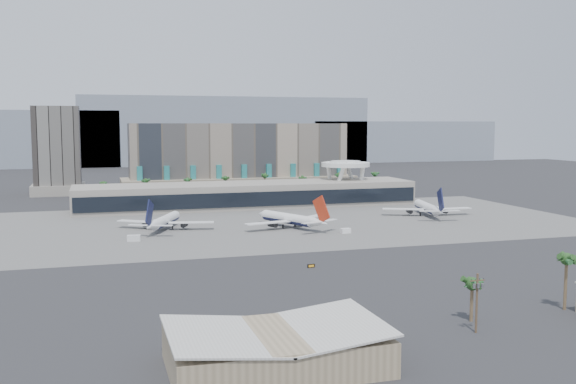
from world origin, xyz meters
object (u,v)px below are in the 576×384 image
object	(u,v)px
utility_pole	(477,298)
airliner_centre	(290,219)
service_vehicle_b	(346,231)
taxiway_sign	(311,266)
airliner_right	(428,208)
service_vehicle_a	(134,238)
airliner_left	(164,221)

from	to	relation	value
utility_pole	airliner_centre	xyz separation A→B (m)	(2.74, 135.68, -3.45)
utility_pole	airliner_centre	world-z (taller)	airliner_centre
service_vehicle_b	utility_pole	bearing A→B (deg)	-103.83
utility_pole	airliner_centre	bearing A→B (deg)	88.85
taxiway_sign	airliner_centre	bearing A→B (deg)	70.81
airliner_right	service_vehicle_a	distance (m)	134.69
taxiway_sign	airliner_right	bearing A→B (deg)	38.11
service_vehicle_a	airliner_centre	bearing A→B (deg)	19.10
airliner_centre	taxiway_sign	xyz separation A→B (m)	(-15.27, -70.87, -3.16)
airliner_left	airliner_centre	world-z (taller)	airliner_centre
airliner_centre	service_vehicle_a	bearing A→B (deg)	167.06
airliner_centre	service_vehicle_a	xyz separation A→B (m)	(-61.97, -12.97, -2.56)
airliner_left	service_vehicle_a	distance (m)	26.43
airliner_left	airliner_right	distance (m)	118.90
airliner_centre	taxiway_sign	bearing A→B (deg)	-126.92
service_vehicle_a	service_vehicle_b	size ratio (longest dim) A/B	1.25
service_vehicle_a	taxiway_sign	bearing A→B (deg)	-43.83
utility_pole	service_vehicle_a	distance (m)	136.39
airliner_left	service_vehicle_b	bearing A→B (deg)	-0.04
utility_pole	airliner_left	distance (m)	152.79
airliner_left	taxiway_sign	bearing A→B (deg)	-43.82
utility_pole	service_vehicle_a	world-z (taller)	utility_pole
airliner_centre	service_vehicle_b	bearing A→B (deg)	-73.41
utility_pole	airliner_centre	distance (m)	135.75
utility_pole	taxiway_sign	distance (m)	66.34
utility_pole	service_vehicle_a	size ratio (longest dim) A/B	2.61
service_vehicle_a	utility_pole	bearing A→B (deg)	-56.95
service_vehicle_b	taxiway_sign	distance (m)	61.10
airliner_centre	service_vehicle_b	xyz separation A→B (m)	(16.37, -18.61, -2.74)
utility_pole	service_vehicle_b	bearing A→B (deg)	80.73
utility_pole	taxiway_sign	size ratio (longest dim) A/B	5.08
service_vehicle_a	service_vehicle_b	distance (m)	78.55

